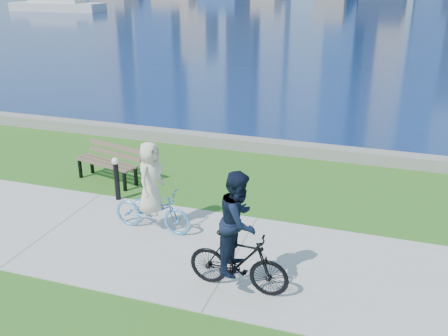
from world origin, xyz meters
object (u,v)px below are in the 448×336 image
at_px(bollard_lamp, 117,176).
at_px(cyclist_woman, 152,198).
at_px(park_bench, 109,160).
at_px(cyclist_man, 238,242).

xyz_separation_m(bollard_lamp, cyclist_woman, (1.47, -1.12, 0.12)).
bearing_deg(bollard_lamp, cyclist_woman, -37.20).
bearing_deg(cyclist_woman, park_bench, 48.88).
distance_m(bollard_lamp, cyclist_man, 4.62).
bearing_deg(cyclist_man, park_bench, 54.28).
relative_size(cyclist_woman, cyclist_man, 0.90).
relative_size(bollard_lamp, cyclist_man, 0.50).
relative_size(park_bench, cyclist_man, 0.88).
relative_size(park_bench, cyclist_woman, 0.98).
xyz_separation_m(park_bench, bollard_lamp, (0.81, -1.03, 0.05)).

